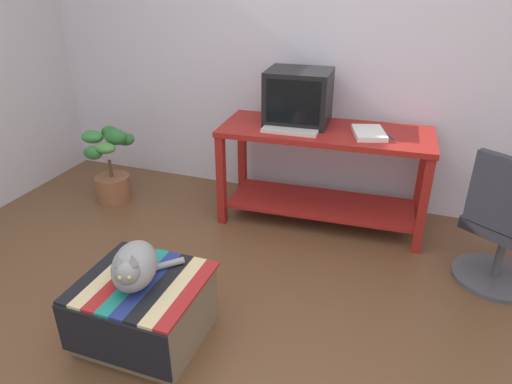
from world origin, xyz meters
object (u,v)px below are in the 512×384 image
keyboard (290,130)px  potted_plant (111,167)px  book (369,133)px  desk (324,160)px  office_chair (503,230)px  ottoman_with_blanket (145,309)px  cat (134,266)px  tv_monitor (298,98)px

keyboard → potted_plant: 1.60m
book → potted_plant: bearing=168.5°
desk → office_chair: size_ratio=1.76×
book → office_chair: size_ratio=0.34×
keyboard → potted_plant: (-1.53, -0.10, -0.47)m
ottoman_with_blanket → book: bearing=59.6°
ottoman_with_blanket → cat: size_ratio=1.41×
office_chair → cat: bearing=65.1°
book → cat: 1.85m
book → potted_plant: book is taller
potted_plant → office_chair: 2.97m
tv_monitor → potted_plant: tv_monitor is taller
desk → keyboard: bearing=-150.4°
tv_monitor → office_chair: bearing=-22.5°
tv_monitor → cat: tv_monitor is taller
desk → tv_monitor: 0.50m
cat → ottoman_with_blanket: bearing=43.7°
potted_plant → desk: bearing=8.0°
book → ottoman_with_blanket: book is taller
cat → potted_plant: potted_plant is taller
book → ottoman_with_blanket: size_ratio=0.48×
keyboard → cat: (-0.38, -1.46, -0.29)m
desk → book: (0.31, -0.03, 0.26)m
keyboard → ottoman_with_blanket: bearing=-106.8°
keyboard → book: book is taller
book → keyboard: bearing=175.0°
desk → book: 0.41m
keyboard → desk: bearing=30.7°
desk → tv_monitor: (-0.24, 0.08, 0.43)m
cat → office_chair: office_chair is taller
desk → potted_plant: size_ratio=2.44×
book → cat: size_ratio=0.67×
tv_monitor → office_chair: 1.63m
ottoman_with_blanket → cat: 0.29m
office_chair → desk: bearing=12.8°
ottoman_with_blanket → potted_plant: (-1.15, 1.33, 0.11)m
cat → keyboard: bearing=53.9°
ottoman_with_blanket → potted_plant: bearing=130.8°
desk → keyboard: 0.37m
book → office_chair: bearing=-41.6°
book → tv_monitor: bearing=151.6°
ottoman_with_blanket → office_chair: office_chair is taller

